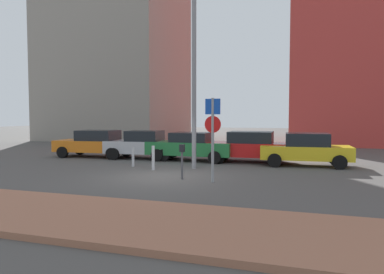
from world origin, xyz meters
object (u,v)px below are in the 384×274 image
object	(u,v)px
parked_car_green	(191,146)
parking_meter	(182,157)
traffic_bollard_mid	(133,157)
traffic_bollard_near	(153,158)
street_lamp	(194,63)
parked_car_yellow	(306,149)
parked_car_red	(249,146)
parking_sign_post	(213,129)
parked_car_orange	(96,143)
parked_car_silver	(144,145)

from	to	relation	value
parked_car_green	parking_meter	distance (m)	5.73
traffic_bollard_mid	traffic_bollard_near	bearing A→B (deg)	-29.32
parking_meter	street_lamp	bearing A→B (deg)	98.37
parked_car_yellow	traffic_bollard_near	bearing A→B (deg)	-151.27
parked_car_yellow	traffic_bollard_near	xyz separation A→B (m)	(-6.34, -3.48, -0.26)
parked_car_red	parking_meter	size ratio (longest dim) A/B	3.13
parking_sign_post	traffic_bollard_near	xyz separation A→B (m)	(-3.21, 2.05, -1.36)
parked_car_red	traffic_bollard_mid	bearing A→B (deg)	-146.84
parked_car_red	traffic_bollard_near	world-z (taller)	parked_car_red
parked_car_yellow	street_lamp	world-z (taller)	street_lamp
parked_car_green	parked_car_red	world-z (taller)	parked_car_red
parked_car_yellow	parked_car_orange	bearing A→B (deg)	179.00
parked_car_green	street_lamp	xyz separation A→B (m)	(1.03, -2.75, 3.92)
parked_car_yellow	street_lamp	size ratio (longest dim) A/B	0.52
parked_car_silver	parking_meter	distance (m)	6.96
traffic_bollard_near	traffic_bollard_mid	xyz separation A→B (m)	(-1.37, 0.77, -0.08)
parked_car_orange	traffic_bollard_near	size ratio (longest dim) A/B	4.27
parked_car_silver	parking_meter	size ratio (longest dim) A/B	3.27
parking_meter	street_lamp	world-z (taller)	street_lamp
parked_car_green	street_lamp	distance (m)	4.90
parking_sign_post	traffic_bollard_near	size ratio (longest dim) A/B	2.81
parked_car_orange	parked_car_green	bearing A→B (deg)	0.61
street_lamp	parked_car_red	bearing A→B (deg)	56.10
parked_car_yellow	parked_car_green	bearing A→B (deg)	177.41
parked_car_silver	parked_car_red	world-z (taller)	parked_car_red
street_lamp	parking_meter	bearing A→B (deg)	-81.63
parked_car_orange	traffic_bollard_mid	distance (m)	4.85
parked_car_orange	parked_car_red	size ratio (longest dim) A/B	1.11
parked_car_silver	traffic_bollard_near	distance (m)	4.37
parked_car_silver	parked_car_red	size ratio (longest dim) A/B	1.05
parking_meter	traffic_bollard_mid	bearing A→B (deg)	142.38
parked_car_yellow	traffic_bollard_mid	distance (m)	8.18
parked_car_silver	parking_sign_post	size ratio (longest dim) A/B	1.43
parked_car_yellow	parking_sign_post	distance (m)	6.45
parked_car_green	parked_car_yellow	distance (m)	5.82
parked_car_green	parked_car_red	xyz separation A→B (m)	(3.05, 0.26, 0.05)
parked_car_orange	traffic_bollard_near	distance (m)	6.41
parked_car_green	parked_car_yellow	world-z (taller)	parked_car_yellow
parked_car_silver	street_lamp	xyz separation A→B (m)	(3.76, -2.78, 3.91)
traffic_bollard_near	traffic_bollard_mid	bearing A→B (deg)	150.68
street_lamp	traffic_bollard_near	xyz separation A→B (m)	(-1.56, -0.99, -4.16)
traffic_bollard_mid	parked_car_green	bearing A→B (deg)	57.42
parked_car_green	parked_car_yellow	xyz separation A→B (m)	(5.81, -0.26, 0.02)
parked_car_orange	parked_car_silver	size ratio (longest dim) A/B	1.06
street_lamp	parked_car_green	bearing A→B (deg)	110.51
parked_car_orange	parked_car_red	bearing A→B (deg)	2.08
traffic_bollard_near	traffic_bollard_mid	world-z (taller)	traffic_bollard_near
parked_car_red	parking_meter	bearing A→B (deg)	-105.49
parked_car_silver	traffic_bollard_mid	bearing A→B (deg)	-74.46
parked_car_silver	traffic_bollard_near	world-z (taller)	parked_car_silver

